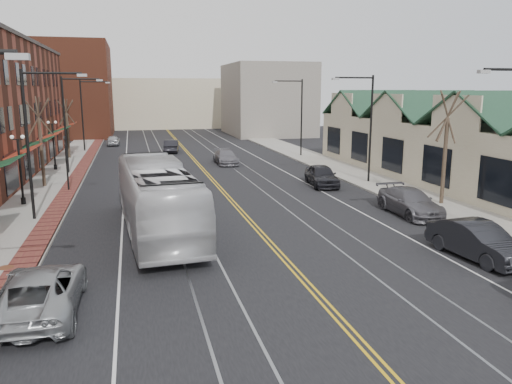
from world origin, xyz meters
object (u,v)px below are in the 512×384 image
parked_suv (40,291)px  parked_car_d (322,175)px  parked_car_c (410,202)px  parked_car_b (478,241)px  transit_bus (157,198)px

parked_suv → parked_car_d: bearing=-131.9°
parked_suv → parked_car_c: parked_suv is taller
parked_car_b → parked_car_c: parked_car_b is taller
parked_suv → parked_car_b: size_ratio=1.13×
parked_car_c → parked_car_b: bearing=-99.3°
parked_car_b → parked_car_d: 17.02m
parked_car_b → parked_car_d: bearing=85.3°
parked_car_d → parked_car_c: bearing=-72.8°
parked_suv → parked_car_c: (18.49, 8.77, -0.00)m
parked_suv → parked_car_d: parked_car_d is taller
parked_car_c → parked_car_d: size_ratio=1.11×
parked_car_b → parked_suv: bearing=177.9°
parked_suv → parked_car_c: bearing=-153.9°
parked_car_b → parked_car_c: size_ratio=0.93×
transit_bus → parked_suv: bearing=59.8°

